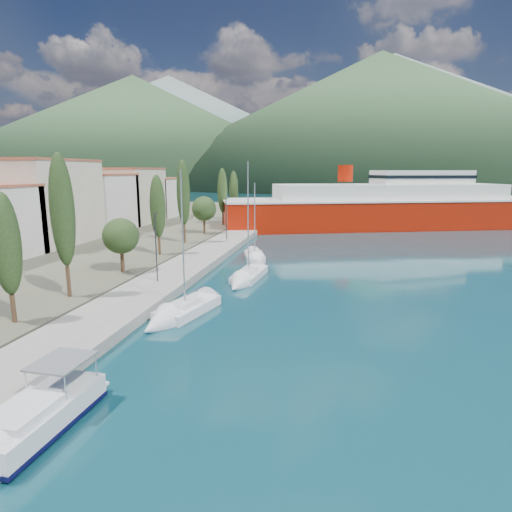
# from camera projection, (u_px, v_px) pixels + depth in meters

# --- Properties ---
(ground) EXTENTS (1400.00, 1400.00, 0.00)m
(ground) POSITION_uv_depth(u_px,v_px,m) (318.00, 203.00, 138.25)
(ground) COLOR #0F3C47
(quay) EXTENTS (5.00, 88.00, 0.80)m
(quay) POSITION_uv_depth(u_px,v_px,m) (199.00, 259.00, 49.33)
(quay) COLOR gray
(quay) RESTS_ON ground
(hills_far) EXTENTS (1480.00, 900.00, 180.00)m
(hills_far) POSITION_uv_depth(u_px,v_px,m) (441.00, 120.00, 577.55)
(hills_far) COLOR slate
(hills_far) RESTS_ON ground
(hills_near) EXTENTS (1010.00, 520.00, 115.00)m
(hills_near) POSITION_uv_depth(u_px,v_px,m) (454.00, 123.00, 353.53)
(hills_near) COLOR #345431
(hills_near) RESTS_ON ground
(town_buildings) EXTENTS (9.20, 69.20, 11.30)m
(town_buildings) POSITION_uv_depth(u_px,v_px,m) (73.00, 204.00, 63.08)
(town_buildings) COLOR beige
(town_buildings) RESTS_ON land_strip
(tree_row) EXTENTS (3.82, 62.28, 11.21)m
(tree_row) POSITION_uv_depth(u_px,v_px,m) (177.00, 206.00, 55.40)
(tree_row) COLOR #47301E
(tree_row) RESTS_ON land_strip
(lamp_posts) EXTENTS (0.15, 48.40, 6.06)m
(lamp_posts) POSITION_uv_depth(u_px,v_px,m) (156.00, 245.00, 37.49)
(lamp_posts) COLOR #2D2D33
(lamp_posts) RESTS_ON quay
(motor_cruiser) EXTENTS (2.66, 8.33, 3.05)m
(motor_cruiser) POSITION_uv_depth(u_px,v_px,m) (13.00, 440.00, 16.10)
(motor_cruiser) COLOR black
(motor_cruiser) RESTS_ON ground
(sailboat_near) EXTENTS (4.24, 8.34, 11.49)m
(sailboat_near) POSITION_uv_depth(u_px,v_px,m) (173.00, 317.00, 30.26)
(sailboat_near) COLOR silver
(sailboat_near) RESTS_ON ground
(sailboat_mid) EXTENTS (2.91, 8.63, 12.21)m
(sailboat_mid) POSITION_uv_depth(u_px,v_px,m) (243.00, 280.00, 40.43)
(sailboat_mid) COLOR silver
(sailboat_mid) RESTS_ON ground
(sailboat_far) EXTENTS (3.97, 7.10, 9.94)m
(sailboat_far) POSITION_uv_depth(u_px,v_px,m) (256.00, 259.00, 49.85)
(sailboat_far) COLOR silver
(sailboat_far) RESTS_ON ground
(ferry) EXTENTS (61.66, 31.42, 12.06)m
(ferry) POSITION_uv_depth(u_px,v_px,m) (388.00, 208.00, 79.53)
(ferry) COLOR #A61604
(ferry) RESTS_ON ground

